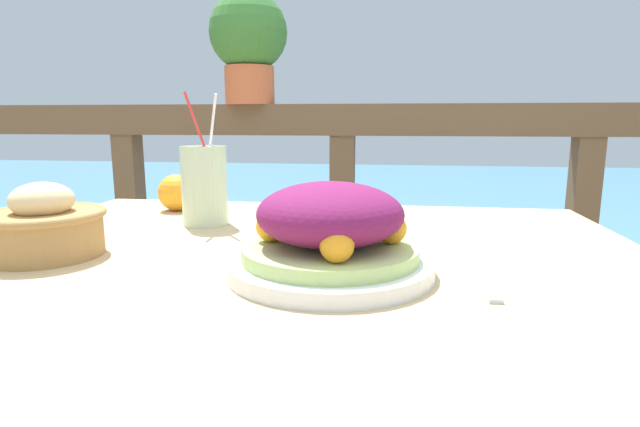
{
  "coord_description": "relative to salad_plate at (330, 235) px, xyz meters",
  "views": [
    {
      "loc": [
        0.14,
        -0.71,
        0.97
      ],
      "look_at": [
        0.04,
        0.01,
        0.83
      ],
      "focal_mm": 28.0,
      "sensor_mm": 36.0,
      "label": 1
    }
  ],
  "objects": [
    {
      "name": "drink_glass",
      "position": [
        -0.27,
        0.27,
        0.02
      ],
      "size": [
        0.09,
        0.09,
        0.25
      ],
      "color": "beige",
      "rests_on": "patio_table"
    },
    {
      "name": "orange_near_basket",
      "position": [
        -0.39,
        0.4,
        -0.01
      ],
      "size": [
        0.08,
        0.08,
        0.08
      ],
      "color": "orange",
      "rests_on": "patio_table"
    },
    {
      "name": "fork",
      "position": [
        0.19,
        0.0,
        -0.05
      ],
      "size": [
        0.03,
        0.18,
        0.0
      ],
      "color": "silver",
      "rests_on": "patio_table"
    },
    {
      "name": "bread_basket",
      "position": [
        -0.42,
        0.02,
        -0.01
      ],
      "size": [
        0.17,
        0.17,
        0.11
      ],
      "color": "#AD7F47",
      "rests_on": "patio_table"
    },
    {
      "name": "potted_plant",
      "position": [
        -0.35,
        0.86,
        0.37
      ],
      "size": [
        0.23,
        0.23,
        0.32
      ],
      "color": "#B75B38",
      "rests_on": "railing_fence"
    },
    {
      "name": "railing_fence",
      "position": [
        -0.07,
        0.86,
        -0.12
      ],
      "size": [
        2.8,
        0.08,
        1.01
      ],
      "color": "brown",
      "rests_on": "ground_plane"
    },
    {
      "name": "patio_table",
      "position": [
        -0.07,
        0.09,
        -0.15
      ],
      "size": [
        1.08,
        0.9,
        0.77
      ],
      "color": "tan",
      "rests_on": "ground_plane"
    },
    {
      "name": "salad_plate",
      "position": [
        0.0,
        0.0,
        0.0
      ],
      "size": [
        0.27,
        0.27,
        0.12
      ],
      "color": "white",
      "rests_on": "patio_table"
    },
    {
      "name": "sea_backdrop",
      "position": [
        -0.07,
        3.36,
        -0.61
      ],
      "size": [
        12.0,
        4.0,
        0.44
      ],
      "color": "teal",
      "rests_on": "ground_plane"
    }
  ]
}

